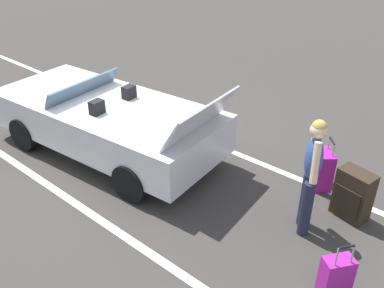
{
  "coord_description": "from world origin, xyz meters",
  "views": [
    {
      "loc": [
        -5.23,
        3.92,
        3.85
      ],
      "look_at": [
        -1.8,
        -0.13,
        0.75
      ],
      "focal_mm": 38.89,
      "sensor_mm": 36.0,
      "label": 1
    }
  ],
  "objects_px": {
    "suitcase_large_black": "(353,195)",
    "suitcase_medium_bright": "(322,169)",
    "suitcase_small_carryon": "(336,276)",
    "traveler_person": "(312,171)",
    "convertible_car": "(99,118)"
  },
  "relations": [
    {
      "from": "suitcase_medium_bright",
      "to": "traveler_person",
      "type": "height_order",
      "value": "traveler_person"
    },
    {
      "from": "convertible_car",
      "to": "suitcase_medium_bright",
      "type": "relative_size",
      "value": 5.26
    },
    {
      "from": "convertible_car",
      "to": "traveler_person",
      "type": "xyz_separation_m",
      "value": [
        -3.78,
        -0.36,
        0.34
      ]
    },
    {
      "from": "suitcase_medium_bright",
      "to": "traveler_person",
      "type": "distance_m",
      "value": 1.26
    },
    {
      "from": "suitcase_large_black",
      "to": "traveler_person",
      "type": "distance_m",
      "value": 0.95
    },
    {
      "from": "suitcase_medium_bright",
      "to": "traveler_person",
      "type": "relative_size",
      "value": 0.5
    },
    {
      "from": "suitcase_small_carryon",
      "to": "traveler_person",
      "type": "relative_size",
      "value": 0.46
    },
    {
      "from": "suitcase_small_carryon",
      "to": "convertible_car",
      "type": "bearing_deg",
      "value": 31.74
    },
    {
      "from": "suitcase_small_carryon",
      "to": "suitcase_medium_bright",
      "type": "bearing_deg",
      "value": -24.18
    },
    {
      "from": "suitcase_large_black",
      "to": "suitcase_medium_bright",
      "type": "xyz_separation_m",
      "value": [
        0.63,
        -0.41,
        -0.06
      ]
    },
    {
      "from": "suitcase_medium_bright",
      "to": "traveler_person",
      "type": "xyz_separation_m",
      "value": [
        -0.25,
        1.07,
        0.62
      ]
    },
    {
      "from": "convertible_car",
      "to": "suitcase_large_black",
      "type": "relative_size",
      "value": 5.86
    },
    {
      "from": "suitcase_large_black",
      "to": "traveler_person",
      "type": "bearing_deg",
      "value": -17.41
    },
    {
      "from": "suitcase_medium_bright",
      "to": "suitcase_small_carryon",
      "type": "relative_size",
      "value": 1.09
    },
    {
      "from": "suitcase_medium_bright",
      "to": "convertible_car",
      "type": "bearing_deg",
      "value": -18.67
    }
  ]
}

